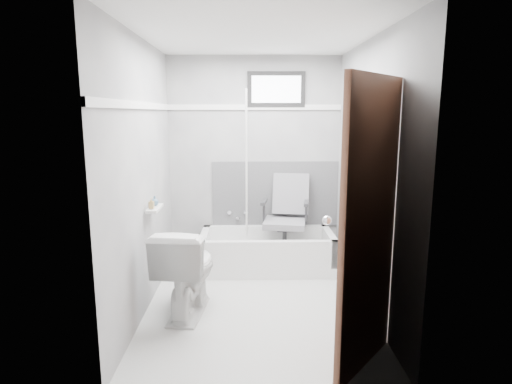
{
  "coord_description": "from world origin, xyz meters",
  "views": [
    {
      "loc": [
        -0.08,
        -3.73,
        1.76
      ],
      "look_at": [
        0.0,
        0.35,
        1.0
      ],
      "focal_mm": 30.0,
      "sensor_mm": 36.0,
      "label": 1
    }
  ],
  "objects_px": {
    "soap_bottle_a": "(151,203)",
    "door": "(424,241)",
    "toilet": "(187,270)",
    "office_chair": "(285,217)",
    "bathtub": "(267,251)",
    "soap_bottle_b": "(155,201)"
  },
  "relations": [
    {
      "from": "soap_bottle_a",
      "to": "door",
      "type": "bearing_deg",
      "value": -33.94
    },
    {
      "from": "door",
      "to": "soap_bottle_b",
      "type": "height_order",
      "value": "door"
    },
    {
      "from": "door",
      "to": "toilet",
      "type": "bearing_deg",
      "value": 144.62
    },
    {
      "from": "bathtub",
      "to": "soap_bottle_b",
      "type": "relative_size",
      "value": 16.54
    },
    {
      "from": "office_chair",
      "to": "soap_bottle_a",
      "type": "xyz_separation_m",
      "value": [
        -1.28,
        -0.97,
        0.37
      ]
    },
    {
      "from": "soap_bottle_a",
      "to": "toilet",
      "type": "bearing_deg",
      "value": -25.98
    },
    {
      "from": "office_chair",
      "to": "soap_bottle_b",
      "type": "distance_m",
      "value": 1.57
    },
    {
      "from": "toilet",
      "to": "soap_bottle_b",
      "type": "xyz_separation_m",
      "value": [
        -0.32,
        0.3,
        0.57
      ]
    },
    {
      "from": "soap_bottle_a",
      "to": "soap_bottle_b",
      "type": "bearing_deg",
      "value": 90.0
    },
    {
      "from": "soap_bottle_a",
      "to": "soap_bottle_b",
      "type": "distance_m",
      "value": 0.14
    },
    {
      "from": "bathtub",
      "to": "office_chair",
      "type": "height_order",
      "value": "office_chair"
    },
    {
      "from": "office_chair",
      "to": "soap_bottle_a",
      "type": "distance_m",
      "value": 1.65
    },
    {
      "from": "door",
      "to": "soap_bottle_a",
      "type": "height_order",
      "value": "door"
    },
    {
      "from": "soap_bottle_b",
      "to": "office_chair",
      "type": "bearing_deg",
      "value": 32.88
    },
    {
      "from": "office_chair",
      "to": "toilet",
      "type": "height_order",
      "value": "office_chair"
    },
    {
      "from": "office_chair",
      "to": "door",
      "type": "bearing_deg",
      "value": -64.72
    },
    {
      "from": "bathtub",
      "to": "soap_bottle_b",
      "type": "bearing_deg",
      "value": -144.16
    },
    {
      "from": "soap_bottle_a",
      "to": "soap_bottle_b",
      "type": "xyz_separation_m",
      "value": [
        0.0,
        0.14,
        -0.01
      ]
    },
    {
      "from": "toilet",
      "to": "soap_bottle_a",
      "type": "xyz_separation_m",
      "value": [
        -0.32,
        0.16,
        0.57
      ]
    },
    {
      "from": "toilet",
      "to": "soap_bottle_b",
      "type": "distance_m",
      "value": 0.71
    },
    {
      "from": "office_chair",
      "to": "soap_bottle_a",
      "type": "bearing_deg",
      "value": -133.43
    },
    {
      "from": "bathtub",
      "to": "toilet",
      "type": "height_order",
      "value": "toilet"
    }
  ]
}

